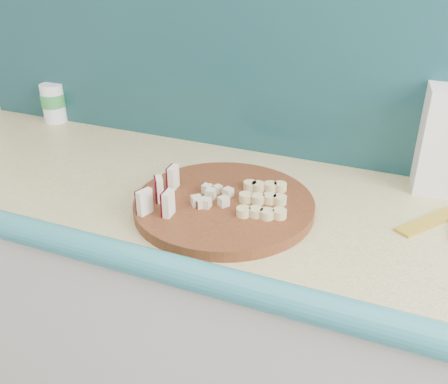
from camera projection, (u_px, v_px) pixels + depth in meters
kitchen_counter at (275, 355)px, 1.34m from camera, size 2.20×0.63×0.91m
backsplash at (323, 68)px, 1.24m from camera, size 2.20×0.02×0.50m
cutting_board at (224, 205)px, 1.11m from camera, size 0.49×0.49×0.03m
apple_wedges at (161, 193)px, 1.08m from camera, size 0.08×0.16×0.06m
apple_chunks at (213, 195)px, 1.10m from camera, size 0.06×0.07×0.02m
banana_slices at (263, 199)px, 1.09m from camera, size 0.13×0.16×0.02m
canister at (53, 102)px, 1.59m from camera, size 0.08×0.08×0.12m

